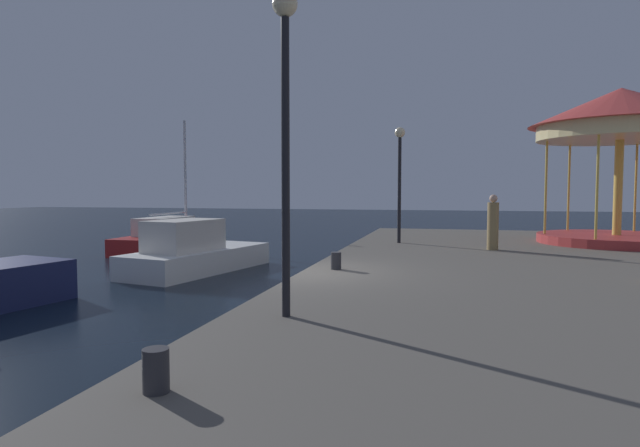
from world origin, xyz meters
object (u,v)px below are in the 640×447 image
Objects in this scene: person_near_carousel at (493,224)px; bollard_center at (336,261)px; lamp_post_mid_promenade at (400,163)px; bollard_north at (156,370)px; carousel at (620,128)px; motorboat_white at (195,253)px; sailboat_red at (171,237)px; lamp_post_near_edge at (285,99)px.

bollard_center is at bearing -127.10° from person_near_carousel.
person_near_carousel is at bearing 52.90° from bollard_center.
person_near_carousel reaches higher than bollard_center.
lamp_post_mid_promenade is at bearing 82.63° from bollard_center.
carousel is at bearing 62.62° from bollard_north.
motorboat_white is 0.97× the size of carousel.
sailboat_red reaches higher than motorboat_white.
person_near_carousel is (13.26, -4.13, 1.04)m from sailboat_red.
motorboat_white is 9.41m from person_near_carousel.
person_near_carousel is (3.85, 5.08, 0.59)m from bollard_center.
motorboat_white is 1.25× the size of lamp_post_near_edge.
lamp_post_mid_promenade is (0.61, 11.25, -0.36)m from lamp_post_near_edge.
bollard_north is at bearing -90.33° from bollard_center.
lamp_post_mid_promenade is (-7.28, -1.50, -1.16)m from carousel.
motorboat_white is 0.85× the size of sailboat_red.
carousel is at bearing 11.62° from lamp_post_mid_promenade.
bollard_center is at bearing -135.16° from carousel.
motorboat_white reaches higher than bollard_center.
lamp_post_mid_promenade reaches higher than motorboat_white.
motorboat_white is at bearing -54.50° from sailboat_red.
lamp_post_mid_promenade is at bearing 86.88° from lamp_post_near_edge.
bollard_north and bollard_center have the same top height.
lamp_post_mid_promenade is (10.27, -2.62, 3.00)m from sailboat_red.
motorboat_white is 6.92m from sailboat_red.
motorboat_white is at bearing -154.24° from lamp_post_mid_promenade.
bollard_center is at bearing -33.57° from motorboat_white.
bollard_center is at bearing 92.94° from lamp_post_near_edge.
motorboat_white is 14.84m from carousel.
carousel is at bearing 44.84° from bollard_center.
bollard_north is 1.00× the size of bollard_center.
lamp_post_mid_promenade reaches higher than bollard_north.
lamp_post_near_edge reaches higher than bollard_center.
sailboat_red is at bearing 165.69° from lamp_post_mid_promenade.
sailboat_red reaches higher than bollard_center.
bollard_north is at bearing -93.59° from lamp_post_mid_promenade.
bollard_north is 0.24× the size of person_near_carousel.
bollard_north is at bearing -117.38° from carousel.
sailboat_red is 16.85× the size of bollard_north.
person_near_carousel is (3.61, 9.74, -2.33)m from lamp_post_near_edge.
person_near_carousel is at bearing 9.25° from motorboat_white.
bollard_center is (0.04, 7.71, 0.00)m from bollard_north.
lamp_post_near_edge is 1.15× the size of lamp_post_mid_promenade.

